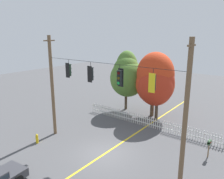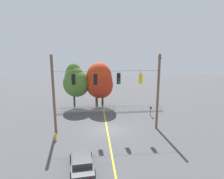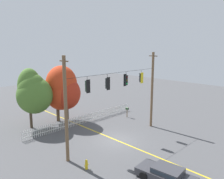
# 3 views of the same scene
# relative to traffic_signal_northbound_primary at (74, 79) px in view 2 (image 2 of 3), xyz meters

# --- Properties ---
(ground) EXTENTS (80.00, 80.00, 0.00)m
(ground) POSITION_rel_traffic_signal_northbound_primary_xyz_m (3.70, 0.01, -6.19)
(ground) COLOR #4C4C4F
(lane_centerline_stripe) EXTENTS (0.16, 36.00, 0.01)m
(lane_centerline_stripe) POSITION_rel_traffic_signal_northbound_primary_xyz_m (3.70, 0.01, -6.18)
(lane_centerline_stripe) COLOR gold
(lane_centerline_stripe) RESTS_ON ground
(signal_support_span) EXTENTS (12.22, 1.10, 8.92)m
(signal_support_span) POSITION_rel_traffic_signal_northbound_primary_xyz_m (3.70, 0.01, -1.66)
(signal_support_span) COLOR brown
(signal_support_span) RESTS_ON ground
(traffic_signal_northbound_primary) EXTENTS (0.43, 0.38, 1.46)m
(traffic_signal_northbound_primary) POSITION_rel_traffic_signal_northbound_primary_xyz_m (0.00, 0.00, 0.00)
(traffic_signal_northbound_primary) COLOR black
(traffic_signal_eastbound_side) EXTENTS (0.43, 0.38, 1.52)m
(traffic_signal_eastbound_side) POSITION_rel_traffic_signal_northbound_primary_xyz_m (2.41, -0.00, -0.05)
(traffic_signal_eastbound_side) COLOR black
(traffic_signal_westbound_side) EXTENTS (0.43, 0.38, 1.51)m
(traffic_signal_westbound_side) POSITION_rel_traffic_signal_northbound_primary_xyz_m (5.04, 0.02, -0.02)
(traffic_signal_westbound_side) COLOR black
(traffic_signal_northbound_secondary) EXTENTS (0.43, 0.38, 1.48)m
(traffic_signal_northbound_secondary) POSITION_rel_traffic_signal_northbound_primary_xyz_m (7.52, -0.00, -0.02)
(traffic_signal_northbound_secondary) COLOR black
(white_picket_fence) EXTENTS (16.12, 0.06, 1.10)m
(white_picket_fence) POSITION_rel_traffic_signal_northbound_primary_xyz_m (4.58, 6.56, -5.64)
(white_picket_fence) COLOR silver
(white_picket_fence) RESTS_ON ground
(autumn_maple_near_fence) EXTENTS (4.13, 3.89, 7.12)m
(autumn_maple_near_fence) POSITION_rel_traffic_signal_northbound_primary_xyz_m (-0.58, 9.37, -1.89)
(autumn_maple_near_fence) COLOR #473828
(autumn_maple_near_fence) RESTS_ON ground
(autumn_maple_mid) EXTENTS (4.13, 4.04, 7.20)m
(autumn_maple_mid) POSITION_rel_traffic_signal_northbound_primary_xyz_m (3.06, 9.24, -1.90)
(autumn_maple_mid) COLOR brown
(autumn_maple_mid) RESTS_ON ground
(autumn_oak_far_east) EXTENTS (4.01, 3.87, 6.30)m
(autumn_oak_far_east) POSITION_rel_traffic_signal_northbound_primary_xyz_m (3.33, 8.90, -2.23)
(autumn_oak_far_east) COLOR #473828
(autumn_oak_far_east) RESTS_ON ground
(parked_car) EXTENTS (2.23, 4.40, 1.15)m
(parked_car) POSITION_rel_traffic_signal_northbound_primary_xyz_m (1.07, -7.51, -5.58)
(parked_car) COLOR #38383D
(parked_car) RESTS_ON ground
(fire_hydrant) EXTENTS (0.38, 0.22, 0.82)m
(fire_hydrant) POSITION_rel_traffic_signal_northbound_primary_xyz_m (-1.96, -2.15, -5.78)
(fire_hydrant) COLOR gold
(fire_hydrant) RESTS_ON ground
(roadside_mailbox) EXTENTS (0.25, 0.44, 1.40)m
(roadside_mailbox) POSITION_rel_traffic_signal_northbound_primary_xyz_m (10.17, 4.33, -5.05)
(roadside_mailbox) COLOR brown
(roadside_mailbox) RESTS_ON ground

